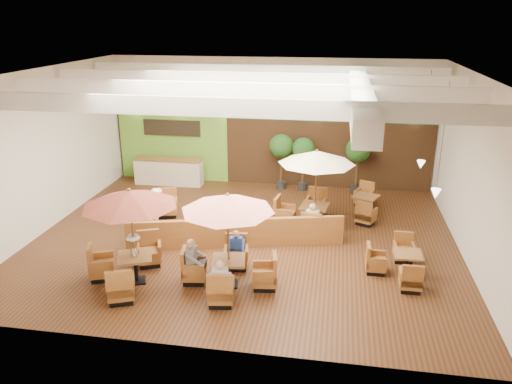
% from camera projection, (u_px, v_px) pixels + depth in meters
% --- Properties ---
extents(room, '(14.04, 14.00, 5.52)m').
position_uv_depth(room, '(258.00, 126.00, 16.82)').
color(room, '#381E0F').
rests_on(room, ground).
extents(service_counter, '(3.00, 0.75, 1.18)m').
position_uv_depth(service_counter, '(169.00, 171.00, 22.17)').
color(service_counter, beige).
rests_on(service_counter, ground).
extents(booth_divider, '(6.88, 1.87, 0.97)m').
position_uv_depth(booth_divider, '(236.00, 233.00, 16.14)').
color(booth_divider, brown).
rests_on(booth_divider, ground).
extents(table_0, '(2.77, 2.94, 2.81)m').
position_uv_depth(table_0, '(129.00, 216.00, 13.52)').
color(table_0, brown).
rests_on(table_0, ground).
extents(table_1, '(2.77, 2.77, 2.75)m').
position_uv_depth(table_1, '(228.00, 224.00, 13.39)').
color(table_1, brown).
rests_on(table_1, ground).
extents(table_2, '(2.77, 2.88, 2.86)m').
position_uv_depth(table_2, '(314.00, 172.00, 17.16)').
color(table_2, brown).
rests_on(table_2, ground).
extents(table_3, '(1.14, 2.91, 1.60)m').
position_uv_depth(table_3, '(158.00, 214.00, 17.64)').
color(table_3, brown).
rests_on(table_3, ground).
extents(table_4, '(1.56, 2.33, 0.88)m').
position_uv_depth(table_4, '(398.00, 264.00, 14.49)').
color(table_4, brown).
rests_on(table_4, ground).
extents(table_5, '(1.12, 2.71, 0.95)m').
position_uv_depth(table_5, '(365.00, 206.00, 18.82)').
color(table_5, brown).
rests_on(table_5, ground).
extents(topiary_0, '(1.04, 1.04, 2.42)m').
position_uv_depth(topiary_0, '(281.00, 148.00, 21.17)').
color(topiary_0, black).
rests_on(topiary_0, ground).
extents(topiary_1, '(0.99, 0.99, 2.30)m').
position_uv_depth(topiary_1, '(303.00, 151.00, 21.06)').
color(topiary_1, black).
rests_on(topiary_1, ground).
extents(topiary_2, '(1.03, 1.03, 2.38)m').
position_uv_depth(topiary_2, '(358.00, 152.00, 20.69)').
color(topiary_2, black).
rests_on(topiary_2, ground).
extents(diner_0, '(0.46, 0.40, 0.86)m').
position_uv_depth(diner_0, '(220.00, 278.00, 12.82)').
color(diner_0, silver).
rests_on(diner_0, ground).
extents(diner_1, '(0.38, 0.32, 0.73)m').
position_uv_depth(diner_1, '(236.00, 245.00, 14.71)').
color(diner_1, '#284EAF').
rests_on(diner_1, ground).
extents(diner_2, '(0.34, 0.42, 0.86)m').
position_uv_depth(diner_2, '(193.00, 257.00, 13.91)').
color(diner_2, gray).
rests_on(diner_2, ground).
extents(diner_3, '(0.43, 0.39, 0.80)m').
position_uv_depth(diner_3, '(313.00, 218.00, 16.61)').
color(diner_3, '#284EAF').
rests_on(diner_3, ground).
extents(diner_4, '(0.46, 0.41, 0.85)m').
position_uv_depth(diner_4, '(313.00, 218.00, 16.60)').
color(diner_4, silver).
rests_on(diner_4, ground).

